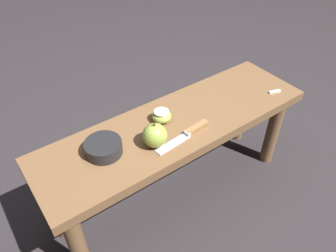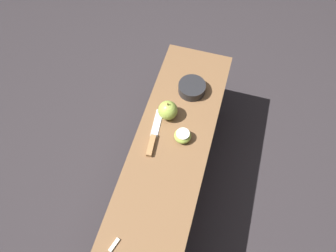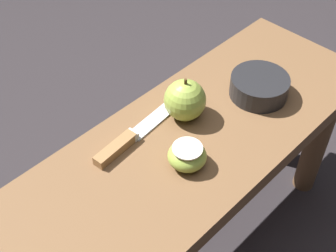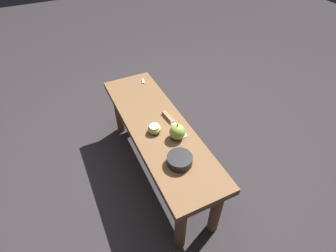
{
  "view_description": "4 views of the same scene",
  "coord_description": "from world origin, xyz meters",
  "px_view_note": "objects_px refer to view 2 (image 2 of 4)",
  "views": [
    {
      "loc": [
        -0.59,
        -0.76,
        1.23
      ],
      "look_at": [
        -0.07,
        -0.03,
        0.46
      ],
      "focal_mm": 35.0,
      "sensor_mm": 36.0,
      "label": 1
    },
    {
      "loc": [
        0.61,
        0.16,
        1.69
      ],
      "look_at": [
        -0.07,
        -0.03,
        0.46
      ],
      "focal_mm": 35.0,
      "sensor_mm": 36.0,
      "label": 2
    },
    {
      "loc": [
        0.4,
        0.42,
        1.11
      ],
      "look_at": [
        -0.07,
        -0.03,
        0.46
      ],
      "focal_mm": 50.0,
      "sensor_mm": 36.0,
      "label": 3
    },
    {
      "loc": [
        -1.03,
        0.43,
        1.45
      ],
      "look_at": [
        -0.07,
        -0.03,
        0.46
      ],
      "focal_mm": 28.0,
      "sensor_mm": 36.0,
      "label": 4
    }
  ],
  "objects_px": {
    "knife": "(153,139)",
    "apple_whole": "(168,110)",
    "wooden_bench": "(171,152)",
    "bowl": "(192,88)",
    "apple_cut": "(183,136)"
  },
  "relations": [
    {
      "from": "apple_cut",
      "to": "apple_whole",
      "type": "bearing_deg",
      "value": -135.16
    },
    {
      "from": "knife",
      "to": "wooden_bench",
      "type": "bearing_deg",
      "value": -96.21
    },
    {
      "from": "wooden_bench",
      "to": "bowl",
      "type": "height_order",
      "value": "bowl"
    },
    {
      "from": "wooden_bench",
      "to": "knife",
      "type": "relative_size",
      "value": 4.65
    },
    {
      "from": "apple_cut",
      "to": "bowl",
      "type": "height_order",
      "value": "bowl"
    },
    {
      "from": "bowl",
      "to": "apple_whole",
      "type": "bearing_deg",
      "value": -23.35
    },
    {
      "from": "wooden_bench",
      "to": "bowl",
      "type": "bearing_deg",
      "value": 177.08
    },
    {
      "from": "wooden_bench",
      "to": "knife",
      "type": "xyz_separation_m",
      "value": [
        -0.0,
        -0.08,
        0.09
      ]
    },
    {
      "from": "apple_whole",
      "to": "apple_cut",
      "type": "relative_size",
      "value": 1.32
    },
    {
      "from": "knife",
      "to": "apple_whole",
      "type": "xyz_separation_m",
      "value": [
        -0.14,
        0.03,
        0.04
      ]
    },
    {
      "from": "wooden_bench",
      "to": "bowl",
      "type": "relative_size",
      "value": 8.75
    },
    {
      "from": "knife",
      "to": "apple_whole",
      "type": "height_order",
      "value": "apple_whole"
    },
    {
      "from": "wooden_bench",
      "to": "apple_whole",
      "type": "height_order",
      "value": "apple_whole"
    },
    {
      "from": "knife",
      "to": "bowl",
      "type": "relative_size",
      "value": 1.88
    },
    {
      "from": "wooden_bench",
      "to": "bowl",
      "type": "distance_m",
      "value": 0.32
    }
  ]
}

